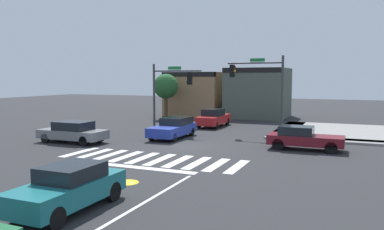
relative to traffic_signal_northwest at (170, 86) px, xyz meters
The scene contains 14 objects.
ground_plane 7.10m from the traffic_signal_northwest, 54.50° to the right, with size 120.00×120.00×0.00m, color #2B2B2D.
crosswalk_near 10.74m from the traffic_signal_northwest, 69.46° to the right, with size 9.88×3.08×0.01m.
lane_markings 17.44m from the traffic_signal_northwest, 73.99° to the right, with size 6.80×18.75×0.01m.
bike_detector_marking 15.23m from the traffic_signal_northwest, 70.57° to the right, with size 0.93×0.93×0.01m.
curb_corner_northeast 13.31m from the traffic_signal_northwest, 20.24° to the left, with size 10.00×10.60×0.15m.
storefront_row 14.12m from the traffic_signal_northwest, 88.16° to the left, with size 13.10×6.56×5.30m.
traffic_signal_northwest is the anchor object (origin of this frame).
traffic_signal_northeast 6.95m from the traffic_signal_northwest, ahead, with size 4.21×0.32×5.86m.
car_blue 4.09m from the traffic_signal_northwest, 59.37° to the right, with size 1.88×4.49×1.43m.
car_gray 8.40m from the traffic_signal_northwest, 118.10° to the right, with size 4.54×1.86×1.41m.
car_maroon 11.56m from the traffic_signal_northwest, 19.01° to the right, with size 4.33×1.72×1.39m.
car_teal 18.48m from the traffic_signal_northwest, 74.05° to the right, with size 1.73×4.12×1.47m.
car_red 5.75m from the traffic_signal_northwest, 67.20° to the left, with size 1.74×4.52×1.57m.
roadside_tree 10.29m from the traffic_signal_northwest, 118.75° to the left, with size 2.59×2.59×4.70m.
Camera 1 is at (9.86, -22.20, 4.24)m, focal length 36.30 mm.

